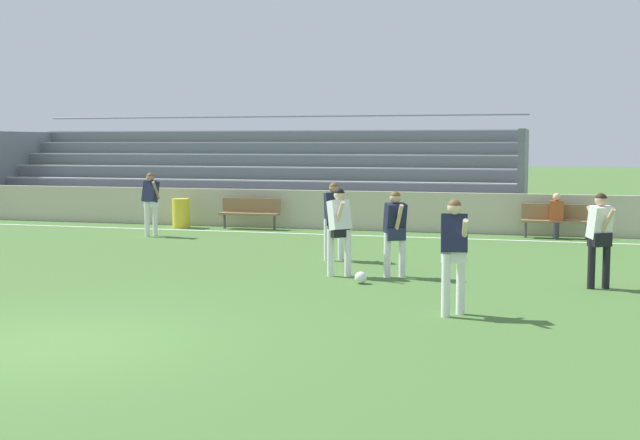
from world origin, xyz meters
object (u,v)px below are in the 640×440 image
trash_bin (181,213)px  player_dark_wide_left (334,214)px  player_dark_dropping_back (395,226)px  bench_centre_sideline (556,218)px  bleacher_stand (249,172)px  spectator_seated (556,212)px  soccer_ball (361,278)px  bench_far_left (250,210)px  player_white_on_ball (339,224)px  player_dark_trailing_run (454,246)px  player_dark_deep_cover (151,198)px  player_white_wide_right (600,232)px

trash_bin → player_dark_wide_left: bearing=-41.0°
player_dark_dropping_back → player_dark_wide_left: player_dark_wide_left is taller
bench_centre_sideline → player_dark_wide_left: size_ratio=1.07×
trash_bin → bleacher_stand: bearing=79.6°
spectator_seated → soccer_ball: 8.84m
trash_bin → soccer_ball: size_ratio=3.96×
bench_far_left → soccer_ball: bearing=-57.8°
bench_far_left → player_white_on_ball: 8.85m
player_dark_wide_left → player_dark_trailing_run: 5.87m
player_white_on_ball → soccer_ball: player_white_on_ball is taller
player_dark_trailing_run → soccer_ball: bearing=129.9°
trash_bin → spectator_seated: (10.77, 0.12, 0.27)m
spectator_seated → player_dark_dropping_back: bearing=-112.6°
bench_centre_sideline → player_dark_dropping_back: player_dark_dropping_back is taller
spectator_seated → soccer_ball: (-3.47, -8.11, -0.59)m
bleacher_stand → soccer_ball: bleacher_stand is taller
bench_centre_sideline → spectator_seated: size_ratio=1.49×
player_white_on_ball → player_dark_deep_cover: (-6.54, 5.02, 0.03)m
bleacher_stand → trash_bin: (-0.72, -3.89, -1.11)m
player_white_on_ball → player_dark_wide_left: player_dark_wide_left is taller
bench_centre_sideline → bench_far_left: bearing=180.0°
player_dark_wide_left → player_white_wide_right: bearing=-21.3°
spectator_seated → player_dark_trailing_run: size_ratio=0.70×
bleacher_stand → player_dark_deep_cover: bleacher_stand is taller
player_dark_dropping_back → player_white_wide_right: bearing=-4.2°
spectator_seated → player_dark_deep_cover: bearing=-167.2°
player_dark_deep_cover → player_dark_trailing_run: 12.05m
player_dark_dropping_back → soccer_ball: player_dark_dropping_back is taller
player_dark_deep_cover → soccer_ball: player_dark_deep_cover is taller
trash_bin → bench_far_left: bearing=6.3°
spectator_seated → trash_bin: bearing=-179.4°
player_white_on_ball → bench_far_left: bearing=121.5°
player_white_on_ball → player_dark_deep_cover: player_dark_deep_cover is taller
player_dark_dropping_back → trash_bin: bearing=137.5°
spectator_seated → player_white_wide_right: 7.52m
player_white_wide_right → player_dark_wide_left: bearing=158.7°
spectator_seated → player_white_on_ball: size_ratio=0.72×
player_dark_trailing_run → soccer_ball: size_ratio=7.82×
bench_far_left → player_white_wide_right: size_ratio=1.08×
player_dark_trailing_run → player_white_wide_right: bearing=52.9°
bench_centre_sideline → spectator_seated: 0.19m
player_white_wide_right → player_dark_deep_cover: 12.32m
bench_centre_sideline → player_dark_dropping_back: (-3.01, -7.34, 0.42)m
player_dark_dropping_back → player_white_wide_right: size_ratio=0.97×
bleacher_stand → bench_centre_sideline: (10.06, -3.66, -1.00)m
bench_centre_sideline → player_dark_deep_cover: size_ratio=1.04×
player_dark_dropping_back → soccer_ball: bearing=-117.2°
bench_far_left → player_dark_trailing_run: 12.69m
trash_bin → soccer_ball: bearing=-47.6°
player_white_on_ball → player_dark_trailing_run: player_dark_trailing_run is taller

